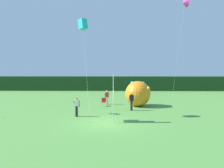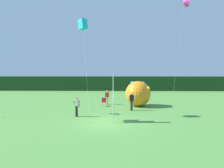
{
  "view_description": "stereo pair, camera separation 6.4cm",
  "coord_description": "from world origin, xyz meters",
  "px_view_note": "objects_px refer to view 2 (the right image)",
  "views": [
    {
      "loc": [
        0.53,
        -16.43,
        4.23
      ],
      "look_at": [
        0.21,
        3.34,
        2.68
      ],
      "focal_mm": 35.19,
      "sensor_mm": 36.0,
      "label": 1
    },
    {
      "loc": [
        0.59,
        -16.43,
        4.23
      ],
      "look_at": [
        0.21,
        3.34,
        2.68
      ],
      "focal_mm": 35.19,
      "sensor_mm": 36.0,
      "label": 2
    }
  ],
  "objects_px": {
    "banner_flag": "(113,99)",
    "kite_magenta_delta_2": "(185,3)",
    "folding_chair": "(104,101)",
    "kite_cyan_box_1": "(83,24)",
    "inflatable_balloon": "(138,94)",
    "person_far_left": "(76,106)",
    "person_near_banner": "(107,97)",
    "person_mid_field": "(132,101)"
  },
  "relations": [
    {
      "from": "banner_flag",
      "to": "folding_chair",
      "type": "height_order",
      "value": "banner_flag"
    },
    {
      "from": "person_mid_field",
      "to": "inflatable_balloon",
      "type": "relative_size",
      "value": 0.65
    },
    {
      "from": "person_far_left",
      "to": "kite_cyan_box_1",
      "type": "relative_size",
      "value": 0.2
    },
    {
      "from": "person_far_left",
      "to": "inflatable_balloon",
      "type": "xyz_separation_m",
      "value": [
        5.71,
        5.03,
        0.48
      ]
    },
    {
      "from": "person_mid_field",
      "to": "kite_cyan_box_1",
      "type": "height_order",
      "value": "kite_cyan_box_1"
    },
    {
      "from": "person_far_left",
      "to": "kite_magenta_delta_2",
      "type": "xyz_separation_m",
      "value": [
        9.84,
        3.02,
        9.37
      ]
    },
    {
      "from": "inflatable_balloon",
      "to": "folding_chair",
      "type": "distance_m",
      "value": 3.76
    },
    {
      "from": "banner_flag",
      "to": "folding_chair",
      "type": "bearing_deg",
      "value": 99.13
    },
    {
      "from": "person_near_banner",
      "to": "person_far_left",
      "type": "relative_size",
      "value": 0.96
    },
    {
      "from": "person_mid_field",
      "to": "kite_magenta_delta_2",
      "type": "xyz_separation_m",
      "value": [
        4.98,
        0.36,
        9.31
      ]
    },
    {
      "from": "banner_flag",
      "to": "person_near_banner",
      "type": "distance_m",
      "value": 7.96
    },
    {
      "from": "inflatable_balloon",
      "to": "kite_cyan_box_1",
      "type": "height_order",
      "value": "kite_cyan_box_1"
    },
    {
      "from": "person_near_banner",
      "to": "inflatable_balloon",
      "type": "xyz_separation_m",
      "value": [
        3.38,
        -1.02,
        0.51
      ]
    },
    {
      "from": "person_far_left",
      "to": "folding_chair",
      "type": "relative_size",
      "value": 1.86
    },
    {
      "from": "person_far_left",
      "to": "folding_chair",
      "type": "bearing_deg",
      "value": 67.97
    },
    {
      "from": "banner_flag",
      "to": "inflatable_balloon",
      "type": "distance_m",
      "value": 7.31
    },
    {
      "from": "person_near_banner",
      "to": "inflatable_balloon",
      "type": "bearing_deg",
      "value": -16.84
    },
    {
      "from": "person_far_left",
      "to": "inflatable_balloon",
      "type": "bearing_deg",
      "value": 41.38
    },
    {
      "from": "inflatable_balloon",
      "to": "banner_flag",
      "type": "bearing_deg",
      "value": -110.52
    },
    {
      "from": "person_mid_field",
      "to": "folding_chair",
      "type": "distance_m",
      "value": 3.72
    },
    {
      "from": "person_far_left",
      "to": "kite_cyan_box_1",
      "type": "xyz_separation_m",
      "value": [
        0.62,
        -0.07,
        6.82
      ]
    },
    {
      "from": "kite_cyan_box_1",
      "to": "person_near_banner",
      "type": "bearing_deg",
      "value": 74.36
    },
    {
      "from": "person_near_banner",
      "to": "person_far_left",
      "type": "distance_m",
      "value": 6.48
    },
    {
      "from": "kite_cyan_box_1",
      "to": "kite_magenta_delta_2",
      "type": "relative_size",
      "value": 0.76
    },
    {
      "from": "folding_chair",
      "to": "banner_flag",
      "type": "bearing_deg",
      "value": -80.87
    },
    {
      "from": "banner_flag",
      "to": "folding_chair",
      "type": "relative_size",
      "value": 4.19
    },
    {
      "from": "person_near_banner",
      "to": "kite_magenta_delta_2",
      "type": "xyz_separation_m",
      "value": [
        7.51,
        -3.03,
        9.4
      ]
    },
    {
      "from": "banner_flag",
      "to": "person_mid_field",
      "type": "height_order",
      "value": "banner_flag"
    },
    {
      "from": "inflatable_balloon",
      "to": "kite_cyan_box_1",
      "type": "xyz_separation_m",
      "value": [
        -5.09,
        -5.1,
        6.34
      ]
    },
    {
      "from": "banner_flag",
      "to": "folding_chair",
      "type": "distance_m",
      "value": 7.07
    },
    {
      "from": "folding_chair",
      "to": "kite_cyan_box_1",
      "type": "relative_size",
      "value": 0.11
    },
    {
      "from": "banner_flag",
      "to": "kite_magenta_delta_2",
      "type": "distance_m",
      "value": 11.83
    },
    {
      "from": "banner_flag",
      "to": "inflatable_balloon",
      "type": "bearing_deg",
      "value": 69.48
    },
    {
      "from": "folding_chair",
      "to": "kite_magenta_delta_2",
      "type": "relative_size",
      "value": 0.08
    },
    {
      "from": "person_far_left",
      "to": "person_mid_field",
      "type": "bearing_deg",
      "value": 28.73
    },
    {
      "from": "folding_chair",
      "to": "kite_magenta_delta_2",
      "type": "height_order",
      "value": "kite_magenta_delta_2"
    },
    {
      "from": "person_far_left",
      "to": "inflatable_balloon",
      "type": "relative_size",
      "value": 0.61
    },
    {
      "from": "person_near_banner",
      "to": "kite_magenta_delta_2",
      "type": "relative_size",
      "value": 0.15
    },
    {
      "from": "banner_flag",
      "to": "inflatable_balloon",
      "type": "xyz_separation_m",
      "value": [
        2.56,
        6.84,
        -0.42
      ]
    },
    {
      "from": "banner_flag",
      "to": "kite_magenta_delta_2",
      "type": "bearing_deg",
      "value": 35.8
    },
    {
      "from": "inflatable_balloon",
      "to": "person_far_left",
      "type": "bearing_deg",
      "value": -138.62
    },
    {
      "from": "inflatable_balloon",
      "to": "kite_magenta_delta_2",
      "type": "xyz_separation_m",
      "value": [
        4.14,
        -2.01,
        8.89
      ]
    }
  ]
}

